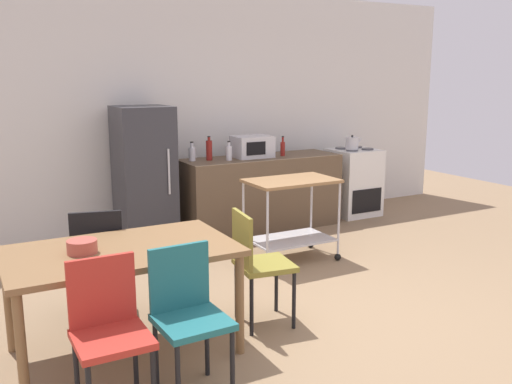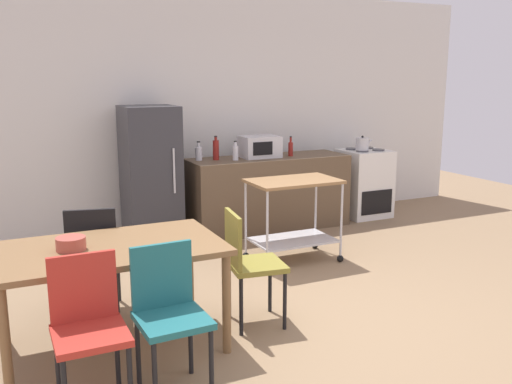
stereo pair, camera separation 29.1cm
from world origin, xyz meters
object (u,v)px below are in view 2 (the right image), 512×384
Objects in this scene: chair_olive at (248,260)px; bottle_olive_oil at (216,150)px; dining_table at (110,257)px; microwave at (260,147)px; fruit_bowl at (71,244)px; kitchen_cart at (293,207)px; kettle at (362,144)px; bottle_vinegar at (291,148)px; chair_teal at (169,309)px; chair_black at (93,252)px; stove_oven at (364,183)px; chair_red at (88,323)px; refrigerator at (151,174)px; bottle_wine at (235,152)px; bottle_soda at (199,153)px.

chair_olive is 2.62m from bottle_olive_oil.
dining_table is 1.69× the size of chair_olive.
fruit_bowl is (-2.52, -2.37, -0.24)m from microwave.
kitchen_cart is 2.07m from kettle.
bottle_olive_oil is at bearing 54.67° from dining_table.
bottle_olive_oil is 1.16× the size of bottle_vinegar.
chair_teal is 1.01m from chair_olive.
chair_black is 3.21m from bottle_vinegar.
fruit_bowl is at bearing -154.11° from kitchen_cart.
kettle reaches higher than chair_black.
dining_table is 1.65× the size of kitchen_cart.
stove_oven is 4.76× the size of fruit_bowl.
chair_red reaches higher than fruit_bowl.
refrigerator reaches higher than chair_teal.
chair_olive is 3.91× the size of bottle_wine.
refrigerator is at bearing 178.40° from stove_oven.
refrigerator is at bearing 176.30° from kettle.
bottle_vinegar reaches higher than kettle.
refrigerator reaches higher than fruit_bowl.
chair_black is (-0.02, 0.65, -0.15)m from dining_table.
dining_table is 7.75× the size of fruit_bowl.
microwave is (-1.56, 0.00, 0.58)m from stove_oven.
bottle_vinegar is (2.93, 2.98, 0.48)m from chair_red.
kitchen_cart is at bearing 42.04° from chair_teal.
bottle_vinegar is at bearing -177.13° from stove_oven.
kitchen_cart is 4.00× the size of bottle_wine.
chair_black is at bearing 79.37° from chair_red.
chair_black is 3.91× the size of bottle_wine.
bottle_soda is (1.31, 3.13, 0.47)m from chair_teal.
kitchen_cart is (1.04, 1.18, 0.05)m from chair_olive.
bottle_wine is (2.17, 2.95, 0.47)m from chair_red.
chair_black is 1.32m from chair_teal.
refrigerator is 0.82m from bottle_olive_oil.
refrigerator is at bearing 68.94° from chair_red.
bottle_olive_oil is at bearing -8.36° from chair_olive.
microwave is 2.38× the size of fruit_bowl.
bottle_vinegar reaches higher than chair_red.
chair_teal is 3.90m from bottle_vinegar.
chair_teal is 3.72m from microwave.
kettle is (1.80, -0.01, 0.01)m from bottle_wine.
chair_teal is 3.22m from refrigerator.
bottle_vinegar reaches higher than stove_oven.
bottle_wine is at bearing 50.19° from dining_table.
chair_red is 1.93× the size of microwave.
stove_oven is 3.24× the size of bottle_olive_oil.
chair_olive is at bearing 159.67° from chair_black.
kettle is (2.20, -0.18, 0.01)m from bottle_soda.
bottle_vinegar reaches higher than fruit_bowl.
stove_oven is (3.84, 2.39, -0.22)m from dining_table.
refrigerator reaches higher than bottle_soda.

